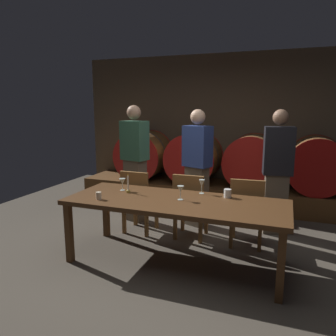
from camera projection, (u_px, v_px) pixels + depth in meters
ground_plane at (178, 263)px, 3.63m from camera, size 7.42×7.42×0.00m
back_wall at (228, 127)px, 6.10m from camera, size 5.71×0.24×2.68m
barrel_shelf at (220, 194)px, 5.81m from camera, size 5.13×0.90×0.36m
wine_barrel_far_left at (144, 155)px, 6.20m from camera, size 0.90×0.82×0.90m
wine_barrel_center_left at (194, 158)px, 5.86m from camera, size 0.90×0.82×0.90m
wine_barrel_center_right at (252, 161)px, 5.51m from camera, size 0.90×0.82×0.90m
wine_barrel_far_right at (316, 165)px, 5.17m from camera, size 0.90×0.82×0.90m
dining_table at (175, 206)px, 3.53m from camera, size 2.40×0.91×0.72m
chair_left at (138, 199)px, 4.42m from camera, size 0.41×0.41×0.88m
chair_center at (190, 203)px, 4.21m from camera, size 0.41×0.41×0.88m
chair_right at (247, 209)px, 3.96m from camera, size 0.43×0.43×0.88m
guest_left at (135, 163)px, 4.84m from camera, size 0.43×0.33×1.75m
guest_center at (197, 167)px, 4.65m from camera, size 0.44×0.36×1.69m
guest_right at (277, 171)px, 4.35m from camera, size 0.41×0.30×1.69m
candle_center at (128, 187)px, 3.81m from camera, size 0.05×0.05×0.23m
wine_glass_left at (122, 182)px, 3.91m from camera, size 0.08×0.08×0.15m
wine_glass_center at (180, 189)px, 3.51m from camera, size 0.07×0.07×0.16m
wine_glass_right at (202, 184)px, 3.76m from camera, size 0.07×0.07×0.17m
cup_left at (99, 196)px, 3.54m from camera, size 0.06×0.06×0.08m
cup_right at (228, 193)px, 3.61m from camera, size 0.08×0.08×0.10m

